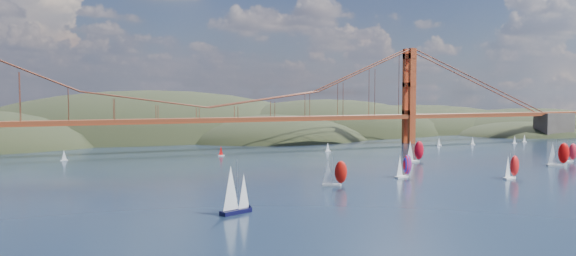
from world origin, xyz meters
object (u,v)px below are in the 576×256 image
(racer_1, at_px, (511,167))
(racer_3, at_px, (414,151))
(racer_0, at_px, (334,173))
(racer_rwb, at_px, (403,166))
(sloop_navy, at_px, (235,190))
(racer_2, at_px, (558,154))
(racer_4, at_px, (569,152))

(racer_1, xyz_separation_m, racer_3, (-3.43, 51.40, 0.57))
(racer_1, bearing_deg, racer_0, 156.53)
(racer_1, distance_m, racer_rwb, 36.34)
(racer_0, relative_size, racer_3, 0.89)
(sloop_navy, distance_m, racer_0, 49.23)
(sloop_navy, relative_size, racer_3, 1.30)
(racer_0, xyz_separation_m, racer_3, (59.22, 41.44, 0.53))
(racer_1, xyz_separation_m, racer_2, (42.59, 19.05, 0.79))
(racer_rwb, bearing_deg, racer_4, -10.09)
(racer_3, bearing_deg, sloop_navy, -147.69)
(sloop_navy, height_order, racer_3, sloop_navy)
(racer_1, relative_size, racer_2, 0.84)
(sloop_navy, distance_m, racer_1, 105.04)
(racer_3, height_order, racer_rwb, racer_3)
(racer_2, xyz_separation_m, racer_4, (14.77, 7.59, -0.78))
(racer_2, bearing_deg, racer_3, 161.19)
(sloop_navy, distance_m, racer_3, 121.48)
(racer_0, bearing_deg, racer_2, 27.76)
(sloop_navy, bearing_deg, racer_0, 11.50)
(racer_2, distance_m, racer_3, 56.25)
(racer_0, distance_m, racer_3, 72.28)
(sloop_navy, distance_m, racer_4, 166.85)
(racer_3, relative_size, racer_4, 1.13)
(racer_1, bearing_deg, sloop_navy, 175.06)
(sloop_navy, relative_size, racer_rwb, 1.49)
(sloop_navy, height_order, racer_0, sloop_navy)
(racer_4, bearing_deg, racer_2, -148.16)
(sloop_navy, xyz_separation_m, racer_rwb, (71.24, 33.90, -1.64))
(racer_2, distance_m, racer_rwb, 74.98)
(racer_0, distance_m, racer_1, 63.43)
(racer_3, relative_size, racer_rwb, 1.14)
(racer_3, xyz_separation_m, racer_4, (60.78, -24.76, -0.56))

